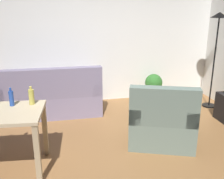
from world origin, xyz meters
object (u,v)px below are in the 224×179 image
object	(u,v)px
torchiere_lamp	(217,34)
bottle_blue	(11,98)
couch	(51,98)
bottle_squat	(31,97)
armchair	(162,121)
potted_plant	(154,85)

from	to	relation	value
torchiere_lamp	bottle_blue	bearing A→B (deg)	-159.96
couch	torchiere_lamp	world-z (taller)	torchiere_lamp
couch	bottle_squat	world-z (taller)	bottle_squat
armchair	bottle_squat	distance (m)	1.84
bottle_blue	torchiere_lamp	bearing A→B (deg)	20.04
torchiere_lamp	bottle_squat	bearing A→B (deg)	-158.69
torchiere_lamp	armchair	size ratio (longest dim) A/B	1.60
potted_plant	armchair	size ratio (longest dim) A/B	0.50
couch	potted_plant	bearing A→B (deg)	-171.49
potted_plant	torchiere_lamp	bearing A→B (deg)	-29.56
couch	torchiere_lamp	distance (m)	3.27
armchair	bottle_blue	distance (m)	2.06
couch	potted_plant	xyz separation A→B (m)	(2.09, 0.31, 0.02)
couch	bottle_squat	bearing A→B (deg)	83.60
torchiere_lamp	armchair	xyz separation A→B (m)	(-1.48, -1.16, -1.09)
armchair	torchiere_lamp	bearing A→B (deg)	-122.33
bottle_squat	bottle_blue	bearing A→B (deg)	-179.41
potted_plant	couch	bearing A→B (deg)	-171.49
potted_plant	bottle_squat	distance (m)	2.95
potted_plant	bottle_squat	bearing A→B (deg)	-141.18
couch	bottle_squat	distance (m)	1.61
torchiere_lamp	potted_plant	xyz separation A→B (m)	(-0.98, 0.55, -1.08)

